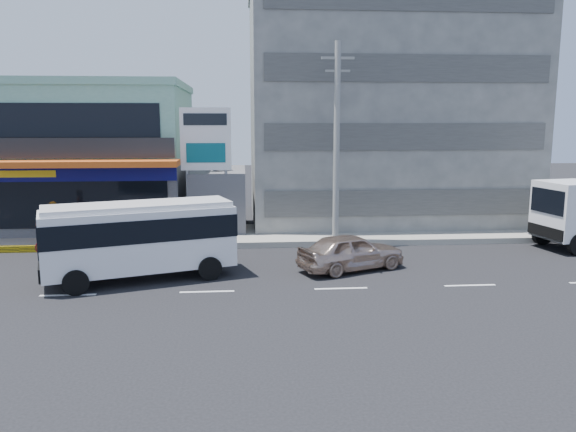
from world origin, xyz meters
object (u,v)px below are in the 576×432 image
object	(u,v)px
utility_pole_near	(337,143)
minibus	(140,234)
concrete_building	(380,108)
billboard	(206,146)
sedan	(351,252)
shop_building	(83,159)
satellite_dish	(218,170)
motorcycle_rider	(56,236)

from	to	relation	value
utility_pole_near	minibus	bearing A→B (deg)	-147.59
concrete_building	minibus	xyz separation A→B (m)	(-12.70, -13.12, -5.17)
billboard	sedan	xyz separation A→B (m)	(6.38, -6.55, -4.14)
sedan	shop_building	bearing A→B (deg)	28.61
shop_building	satellite_dish	bearing A→B (deg)	-20.21
concrete_building	minibus	world-z (taller)	concrete_building
utility_pole_near	minibus	distance (m)	10.83
satellite_dish	utility_pole_near	bearing A→B (deg)	-30.96
satellite_dish	sedan	bearing A→B (deg)	-54.82
satellite_dish	minibus	bearing A→B (deg)	-106.49
shop_building	sedan	bearing A→B (deg)	-39.12
shop_building	minibus	xyz separation A→B (m)	(5.30, -12.07, -2.17)
billboard	motorcycle_rider	world-z (taller)	billboard
satellite_dish	motorcycle_rider	xyz separation A→B (m)	(-7.50, -4.20, -2.75)
concrete_building	minibus	size ratio (longest dim) A/B	2.08
shop_building	concrete_building	size ratio (longest dim) A/B	0.77
concrete_building	minibus	distance (m)	18.98
motorcycle_rider	shop_building	bearing A→B (deg)	93.99
billboard	shop_building	bearing A→B (deg)	147.68
concrete_building	billboard	bearing A→B (deg)	-151.08
concrete_building	motorcycle_rider	distance (m)	20.29
shop_building	motorcycle_rider	xyz separation A→B (m)	(0.50, -7.15, -3.18)
shop_building	satellite_dish	xyz separation A→B (m)	(8.00, -2.95, -0.42)
satellite_dish	concrete_building	bearing A→B (deg)	21.80
minibus	sedan	xyz separation A→B (m)	(8.59, 0.78, -1.04)
billboard	minibus	world-z (taller)	billboard
satellite_dish	billboard	xyz separation A→B (m)	(-0.50, -1.80, 1.35)
billboard	minibus	xyz separation A→B (m)	(-2.20, -7.32, -3.10)
billboard	minibus	bearing A→B (deg)	-106.73
concrete_building	satellite_dish	bearing A→B (deg)	-158.20
concrete_building	motorcycle_rider	world-z (taller)	concrete_building
shop_building	utility_pole_near	distance (m)	15.50
utility_pole_near	motorcycle_rider	bearing A→B (deg)	-177.46
shop_building	billboard	world-z (taller)	shop_building
satellite_dish	sedan	xyz separation A→B (m)	(5.88, -8.35, -2.79)
satellite_dish	sedan	size ratio (longest dim) A/B	0.33
satellite_dish	motorcycle_rider	size ratio (longest dim) A/B	0.60
billboard	motorcycle_rider	xyz separation A→B (m)	(-7.00, -2.40, -4.11)
concrete_building	satellite_dish	xyz separation A→B (m)	(-10.00, -4.00, -3.42)
shop_building	satellite_dish	world-z (taller)	shop_building
utility_pole_near	concrete_building	bearing A→B (deg)	62.24
minibus	sedan	world-z (taller)	minibus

